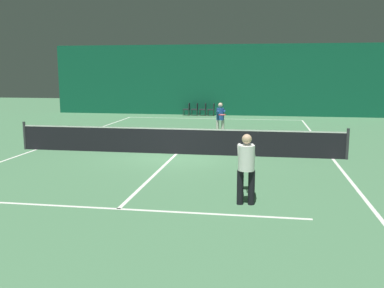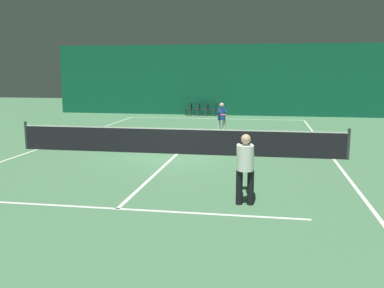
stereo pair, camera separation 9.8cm
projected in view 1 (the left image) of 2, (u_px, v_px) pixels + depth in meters
name	position (u px, v px, depth m)	size (l,w,h in m)	color
ground_plane	(176.00, 154.00, 15.58)	(60.00, 60.00, 0.00)	#4C7F56
backdrop_curtain	(217.00, 80.00, 29.01)	(23.00, 0.12, 4.77)	#0F5138
court_line_baseline_far	(213.00, 119.00, 27.15)	(11.00, 0.10, 0.00)	white
court_line_service_far	(201.00, 130.00, 21.80)	(8.25, 0.10, 0.00)	white
court_line_service_near	(118.00, 209.00, 9.35)	(8.25, 0.10, 0.00)	white
court_line_sideline_left	(36.00, 149.00, 16.46)	(0.10, 23.80, 0.00)	white
court_line_sideline_right	(333.00, 159.00, 14.70)	(0.10, 23.80, 0.00)	white
court_line_centre	(176.00, 154.00, 15.58)	(0.10, 12.80, 0.00)	white
tennis_net	(176.00, 140.00, 15.49)	(12.00, 0.10, 1.07)	black
player_near	(246.00, 163.00, 9.57)	(0.46, 1.35, 1.61)	black
player_far	(220.00, 117.00, 19.69)	(0.58, 1.34, 1.55)	beige
courtside_chair_0	(187.00, 108.00, 29.11)	(0.44, 0.44, 0.84)	#2D2D2D
courtside_chair_1	(196.00, 108.00, 29.02)	(0.44, 0.44, 0.84)	#2D2D2D
courtside_chair_2	(204.00, 109.00, 28.93)	(0.44, 0.44, 0.84)	#2D2D2D
courtside_chair_3	(212.00, 109.00, 28.84)	(0.44, 0.44, 0.84)	#2D2D2D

